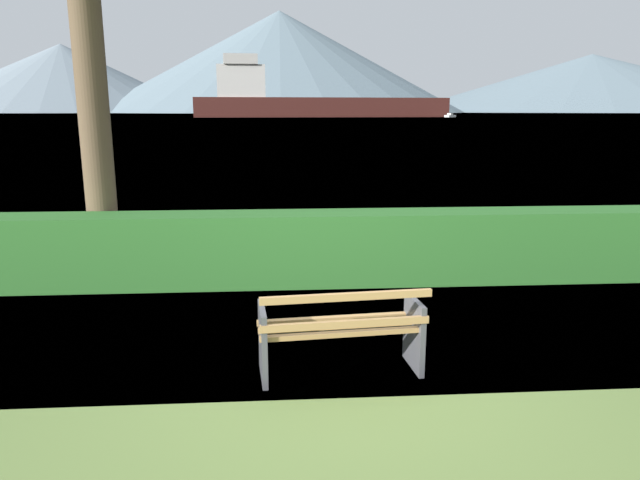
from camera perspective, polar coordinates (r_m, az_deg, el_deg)
The scene contains 7 objects.
ground_plane at distance 5.53m, azimuth 1.94°, elevation -12.87°, with size 1400.00×1400.00×0.00m, color olive.
water_surface at distance 314.45m, azimuth -3.88°, elevation 12.35°, with size 620.00×620.00×0.00m, color slate.
park_bench at distance 5.31m, azimuth 2.09°, elevation -9.05°, with size 1.55×0.71×0.87m.
hedge_row at distance 8.04m, azimuth -0.07°, elevation -0.80°, with size 10.34×0.66×1.01m, color #2D6B28.
cargo_ship_large at distance 194.58m, azimuth -1.69°, elevation 13.69°, with size 84.46×20.59×19.36m.
fishing_boat_near at distance 194.62m, azimuth 12.79°, elevation 11.94°, with size 4.65×4.86×1.31m.
distant_hills at distance 569.74m, azimuth 6.04°, elevation 16.09°, with size 824.97×407.52×88.43m.
Camera 1 is at (-0.52, -4.96, 2.40)m, focal length 32.24 mm.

